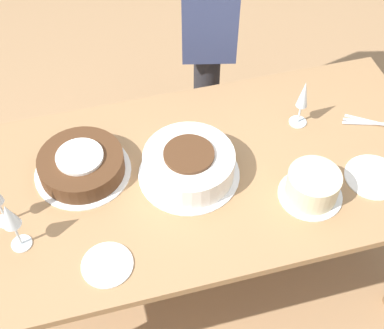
% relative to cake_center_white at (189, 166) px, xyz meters
% --- Properties ---
extents(ground_plane, '(12.00, 12.00, 0.00)m').
position_rel_cake_center_white_xyz_m(ground_plane, '(-0.01, -0.00, -0.80)').
color(ground_plane, '#A87F56').
extents(dining_table, '(1.76, 0.83, 0.74)m').
position_rel_cake_center_white_xyz_m(dining_table, '(-0.01, -0.00, -0.16)').
color(dining_table, '#9E754C').
rests_on(dining_table, ground_plane).
extents(cake_center_white, '(0.35, 0.35, 0.11)m').
position_rel_cake_center_white_xyz_m(cake_center_white, '(0.00, 0.00, 0.00)').
color(cake_center_white, white).
rests_on(cake_center_white, dining_table).
extents(cake_front_chocolate, '(0.33, 0.33, 0.09)m').
position_rel_cake_center_white_xyz_m(cake_front_chocolate, '(0.35, -0.11, -0.01)').
color(cake_front_chocolate, white).
rests_on(cake_front_chocolate, dining_table).
extents(cake_back_decorated, '(0.21, 0.21, 0.10)m').
position_rel_cake_center_white_xyz_m(cake_back_decorated, '(-0.37, 0.18, -0.00)').
color(cake_back_decorated, white).
rests_on(cake_back_decorated, dining_table).
extents(wine_glass_far, '(0.06, 0.06, 0.20)m').
position_rel_cake_center_white_xyz_m(wine_glass_far, '(0.57, 0.13, 0.09)').
color(wine_glass_far, silver).
rests_on(wine_glass_far, dining_table).
extents(wine_glass_extra, '(0.07, 0.07, 0.20)m').
position_rel_cake_center_white_xyz_m(wine_glass_extra, '(-0.45, -0.14, 0.07)').
color(wine_glass_extra, silver).
rests_on(wine_glass_extra, dining_table).
extents(dessert_plate_left, '(0.20, 0.20, 0.01)m').
position_rel_cake_center_white_xyz_m(dessert_plate_left, '(-0.60, 0.17, -0.05)').
color(dessert_plate_left, white).
rests_on(dessert_plate_left, dining_table).
extents(dessert_plate_right, '(0.16, 0.16, 0.01)m').
position_rel_cake_center_white_xyz_m(dessert_plate_right, '(0.33, 0.27, -0.05)').
color(dessert_plate_right, white).
rests_on(dessert_plate_right, dining_table).
extents(fork_pile, '(0.17, 0.11, 0.01)m').
position_rel_cake_center_white_xyz_m(fork_pile, '(-0.70, -0.07, -0.05)').
color(fork_pile, silver).
rests_on(fork_pile, dining_table).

